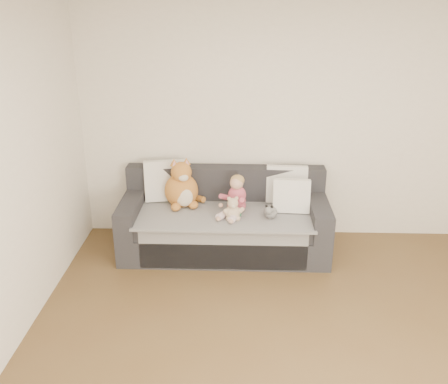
% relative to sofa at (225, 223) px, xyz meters
% --- Properties ---
extents(room_shell, '(5.00, 5.00, 5.00)m').
position_rel_sofa_xyz_m(room_shell, '(0.64, -1.64, 0.99)').
color(room_shell, brown).
rests_on(room_shell, ground).
extents(sofa, '(2.20, 0.94, 0.85)m').
position_rel_sofa_xyz_m(sofa, '(0.00, 0.00, 0.00)').
color(sofa, '#25252A').
rests_on(sofa, ground).
extents(cushion_left, '(0.52, 0.30, 0.46)m').
position_rel_sofa_xyz_m(cushion_left, '(-0.65, 0.26, 0.39)').
color(cushion_left, white).
rests_on(cushion_left, sofa).
extents(cushion_right_back, '(0.46, 0.22, 0.42)m').
position_rel_sofa_xyz_m(cushion_right_back, '(0.68, 0.25, 0.37)').
color(cushion_right_back, white).
rests_on(cushion_right_back, sofa).
extents(cushion_right_front, '(0.40, 0.20, 0.37)m').
position_rel_sofa_xyz_m(cushion_right_front, '(0.71, -0.02, 0.34)').
color(cushion_right_front, white).
rests_on(cushion_right_front, sofa).
extents(toddler, '(0.32, 0.42, 0.42)m').
position_rel_sofa_xyz_m(toddler, '(0.12, -0.09, 0.34)').
color(toddler, '#C14475').
rests_on(toddler, sofa).
extents(plush_cat, '(0.45, 0.44, 0.56)m').
position_rel_sofa_xyz_m(plush_cat, '(-0.47, 0.10, 0.37)').
color(plush_cat, '#B57528').
rests_on(plush_cat, sofa).
extents(teddy_bear, '(0.20, 0.15, 0.25)m').
position_rel_sofa_xyz_m(teddy_bear, '(0.09, -0.25, 0.26)').
color(teddy_bear, tan).
rests_on(teddy_bear, sofa).
extents(plush_cow, '(0.14, 0.21, 0.17)m').
position_rel_sofa_xyz_m(plush_cow, '(0.48, -0.20, 0.23)').
color(plush_cow, white).
rests_on(plush_cow, sofa).
extents(sippy_cup, '(0.11, 0.08, 0.12)m').
position_rel_sofa_xyz_m(sippy_cup, '(0.13, -0.20, 0.22)').
color(sippy_cup, '#4F3A9E').
rests_on(sippy_cup, sofa).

